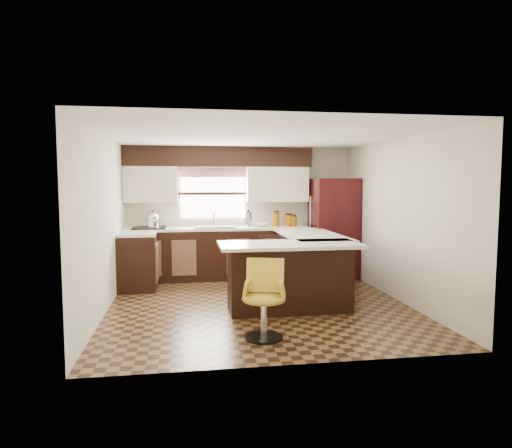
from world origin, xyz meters
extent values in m
plane|color=#49301A|center=(0.00, 0.00, 0.00)|extent=(4.40, 4.40, 0.00)
plane|color=silver|center=(0.00, 0.00, 2.40)|extent=(4.40, 4.40, 0.00)
plane|color=beige|center=(0.00, 2.20, 1.20)|extent=(4.40, 0.00, 4.40)
plane|color=beige|center=(0.00, -2.20, 1.20)|extent=(4.40, 0.00, 4.40)
plane|color=beige|center=(-2.10, 0.00, 1.20)|extent=(0.00, 4.40, 4.40)
plane|color=beige|center=(2.10, 0.00, 1.20)|extent=(0.00, 4.40, 4.40)
cube|color=black|center=(-0.45, 1.90, 0.45)|extent=(3.30, 0.60, 0.90)
cube|color=black|center=(-1.80, 1.25, 0.45)|extent=(0.60, 0.70, 0.90)
cube|color=silver|center=(-0.45, 1.90, 0.92)|extent=(3.30, 0.60, 0.04)
cube|color=silver|center=(-1.80, 1.25, 0.92)|extent=(0.60, 0.70, 0.04)
cube|color=black|center=(-0.40, 2.03, 2.22)|extent=(3.40, 0.35, 0.36)
cube|color=beige|center=(-1.62, 2.03, 1.72)|extent=(0.94, 0.35, 0.64)
cube|color=beige|center=(0.68, 2.03, 1.72)|extent=(1.14, 0.35, 0.64)
cube|color=white|center=(-0.50, 2.18, 1.55)|extent=(1.20, 0.02, 0.90)
cube|color=#D19B93|center=(-0.50, 2.14, 1.94)|extent=(1.30, 0.06, 0.18)
cube|color=#B2B2B7|center=(-0.50, 1.88, 0.96)|extent=(0.75, 0.45, 0.03)
cube|color=black|center=(0.55, 1.61, 0.43)|extent=(0.58, 0.03, 0.78)
cube|color=black|center=(-1.65, 1.88, 0.96)|extent=(0.58, 0.50, 0.02)
cube|color=black|center=(0.90, 0.62, 0.45)|extent=(0.60, 1.95, 0.90)
cube|color=black|center=(0.38, -0.35, 0.45)|extent=(1.65, 0.60, 0.90)
cube|color=silver|center=(0.95, 0.62, 0.92)|extent=(0.84, 1.95, 0.04)
cube|color=silver|center=(0.35, -0.44, 0.92)|extent=(1.89, 0.84, 0.04)
cube|color=black|center=(1.69, 1.72, 0.92)|extent=(0.78, 0.75, 1.83)
cylinder|color=silver|center=(0.12, 1.90, 1.08)|extent=(0.15, 0.15, 0.27)
imported|color=white|center=(0.36, 1.90, 0.98)|extent=(0.34, 0.34, 0.07)
cylinder|color=#845307|center=(0.64, 1.92, 1.07)|extent=(0.13, 0.13, 0.26)
cylinder|color=#845307|center=(0.88, 1.92, 1.05)|extent=(0.14, 0.14, 0.21)
cylinder|color=#845307|center=(0.97, 1.92, 1.03)|extent=(0.14, 0.14, 0.18)
camera|label=1|loc=(-1.03, -6.35, 1.75)|focal=32.00mm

